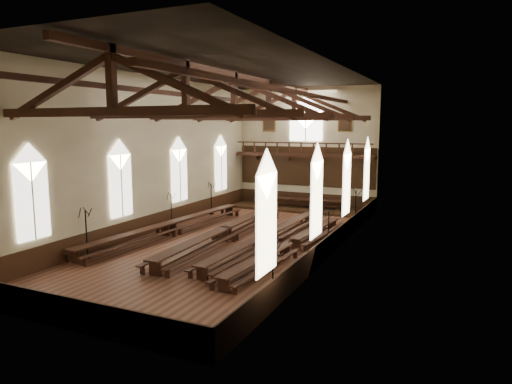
% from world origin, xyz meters
% --- Properties ---
extents(ground, '(26.00, 26.00, 0.00)m').
position_xyz_m(ground, '(0.00, 0.00, 0.00)').
color(ground, brown).
rests_on(ground, ground).
extents(room_walls, '(26.00, 26.00, 26.00)m').
position_xyz_m(room_walls, '(0.00, 0.00, 6.46)').
color(room_walls, beige).
rests_on(room_walls, ground).
extents(wainscot_band, '(12.00, 26.00, 1.20)m').
position_xyz_m(wainscot_band, '(0.00, 0.00, 0.60)').
color(wainscot_band, '#371D10').
rests_on(wainscot_band, ground).
extents(side_windows, '(11.85, 19.80, 4.50)m').
position_xyz_m(side_windows, '(-0.00, -0.00, 3.74)').
color(side_windows, white).
rests_on(side_windows, room_walls).
extents(end_window, '(2.80, 0.12, 3.80)m').
position_xyz_m(end_window, '(0.00, 12.90, 7.22)').
color(end_window, white).
rests_on(end_window, room_walls).
extents(minstrels_gallery, '(11.80, 1.24, 3.70)m').
position_xyz_m(minstrels_gallery, '(0.00, 12.66, 3.91)').
color(minstrels_gallery, '#351A10').
rests_on(minstrels_gallery, room_walls).
extents(portraits, '(7.75, 0.09, 1.45)m').
position_xyz_m(portraits, '(0.00, 12.90, 7.10)').
color(portraits, brown).
rests_on(portraits, room_walls).
extents(roof_trusses, '(11.70, 25.70, 2.80)m').
position_xyz_m(roof_trusses, '(0.00, -0.00, 8.22)').
color(roof_trusses, '#351A10').
rests_on(roof_trusses, room_walls).
extents(refectory_row_a, '(2.24, 15.00, 0.80)m').
position_xyz_m(refectory_row_a, '(-4.61, -0.21, 0.59)').
color(refectory_row_a, '#351A10').
rests_on(refectory_row_a, ground).
extents(refectory_row_b, '(1.92, 15.13, 0.82)m').
position_xyz_m(refectory_row_b, '(-0.72, 0.02, 0.60)').
color(refectory_row_b, '#351A10').
rests_on(refectory_row_b, ground).
extents(refectory_row_c, '(1.79, 14.36, 0.74)m').
position_xyz_m(refectory_row_c, '(2.11, 0.06, 0.54)').
color(refectory_row_c, '#351A10').
rests_on(refectory_row_c, ground).
extents(refectory_row_d, '(1.90, 14.07, 0.71)m').
position_xyz_m(refectory_row_d, '(3.91, -0.97, 0.51)').
color(refectory_row_d, '#351A10').
rests_on(refectory_row_d, ground).
extents(dais, '(11.40, 3.12, 0.21)m').
position_xyz_m(dais, '(0.05, 11.40, 0.10)').
color(dais, '#371D10').
rests_on(dais, ground).
extents(high_table, '(7.75, 1.36, 0.72)m').
position_xyz_m(high_table, '(0.05, 11.40, 0.82)').
color(high_table, '#351A10').
rests_on(high_table, dais).
extents(high_chairs, '(6.75, 0.45, 0.94)m').
position_xyz_m(high_chairs, '(0.05, 12.15, 0.72)').
color(high_chairs, '#351A10').
rests_on(high_chairs, dais).
extents(candelabrum_left_near, '(0.74, 0.82, 2.67)m').
position_xyz_m(candelabrum_left_near, '(-5.55, -6.18, 0.81)').
color(candelabrum_left_near, black).
rests_on(candelabrum_left_near, ground).
extents(candelabrum_left_mid, '(0.70, 0.74, 2.44)m').
position_xyz_m(candelabrum_left_mid, '(-5.55, 1.42, 0.74)').
color(candelabrum_left_mid, black).
rests_on(candelabrum_left_mid, ground).
extents(candelabrum_left_far, '(0.75, 0.76, 2.55)m').
position_xyz_m(candelabrum_left_far, '(-5.55, 6.73, 0.78)').
color(candelabrum_left_far, black).
rests_on(candelabrum_left_far, ground).
extents(candelabrum_right_near, '(0.69, 0.74, 2.45)m').
position_xyz_m(candelabrum_right_near, '(5.55, -7.53, 0.74)').
color(candelabrum_right_near, black).
rests_on(candelabrum_right_near, ground).
extents(candelabrum_right_mid, '(0.62, 0.72, 2.33)m').
position_xyz_m(candelabrum_right_mid, '(5.55, 0.53, 0.71)').
color(candelabrum_right_mid, black).
rests_on(candelabrum_right_mid, ground).
extents(candelabrum_right_far, '(0.70, 0.80, 2.62)m').
position_xyz_m(candelabrum_right_far, '(5.55, 7.35, 0.79)').
color(candelabrum_right_far, black).
rests_on(candelabrum_right_far, ground).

